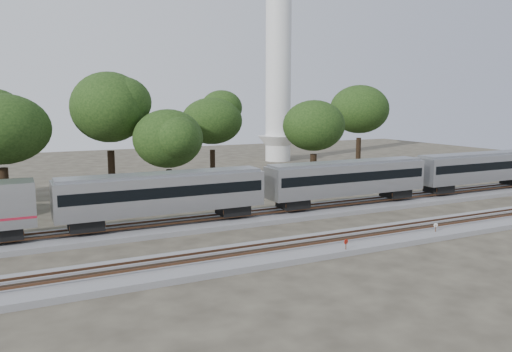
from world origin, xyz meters
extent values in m
plane|color=#383328|center=(0.00, 0.00, 0.00)|extent=(160.00, 160.00, 0.00)
cube|color=slate|center=(0.00, 6.00, 0.20)|extent=(160.00, 5.00, 0.40)
cube|color=brown|center=(0.00, 5.28, 0.66)|extent=(160.00, 0.08, 0.15)
cube|color=brown|center=(0.00, 6.72, 0.66)|extent=(160.00, 0.08, 0.15)
cube|color=slate|center=(0.00, -4.00, 0.20)|extent=(160.00, 5.00, 0.40)
cube|color=brown|center=(0.00, -4.72, 0.66)|extent=(160.00, 0.08, 0.15)
cube|color=brown|center=(0.00, -3.28, 0.66)|extent=(160.00, 0.08, 0.15)
cube|color=black|center=(-17.83, 6.00, 1.17)|extent=(2.53, 2.14, 0.88)
cube|color=#A9ABB0|center=(-6.09, 6.00, 3.06)|extent=(16.92, 2.92, 2.92)
cube|color=black|center=(-6.09, 6.00, 3.36)|extent=(16.33, 2.97, 0.88)
cube|color=gray|center=(-6.09, 6.00, 4.57)|extent=(16.53, 2.33, 0.34)
cube|color=black|center=(-12.22, 6.00, 1.17)|extent=(2.53, 2.14, 0.88)
cube|color=black|center=(0.03, 6.00, 1.17)|extent=(2.53, 2.14, 0.88)
cube|color=#A9ABB0|center=(12.21, 6.00, 3.06)|extent=(16.92, 2.92, 2.92)
cube|color=black|center=(12.21, 6.00, 3.36)|extent=(16.33, 2.97, 0.88)
cube|color=gray|center=(12.21, 6.00, 4.57)|extent=(16.53, 2.33, 0.34)
cube|color=black|center=(6.08, 6.00, 1.17)|extent=(2.53, 2.14, 0.88)
cube|color=black|center=(18.33, 6.00, 1.17)|extent=(2.53, 2.14, 0.88)
cube|color=#A9ABB0|center=(30.51, 6.00, 3.06)|extent=(16.92, 2.92, 2.92)
cube|color=black|center=(30.51, 6.00, 3.36)|extent=(16.33, 2.97, 0.88)
cube|color=gray|center=(30.51, 6.00, 4.57)|extent=(16.53, 2.33, 0.34)
cube|color=black|center=(24.38, 6.00, 1.17)|extent=(2.53, 2.14, 0.88)
cylinder|color=#512D19|center=(3.16, -6.16, 0.50)|extent=(0.07, 0.07, 1.00)
cylinder|color=#A3150B|center=(3.16, -6.16, 0.95)|extent=(0.36, 0.11, 0.36)
cylinder|color=#512D19|center=(12.29, -5.35, 0.49)|extent=(0.06, 0.06, 0.97)
cylinder|color=silver|center=(12.29, -5.35, 0.92)|extent=(0.35, 0.08, 0.35)
cube|color=#512D19|center=(7.99, -5.99, 0.15)|extent=(0.57, 0.44, 0.30)
cylinder|color=silver|center=(25.92, 45.19, 15.65)|extent=(4.47, 4.47, 31.29)
cone|color=silver|center=(25.92, 45.19, 2.24)|extent=(7.15, 7.15, 4.47)
cylinder|color=black|center=(-17.77, 19.26, 2.13)|extent=(0.70, 0.70, 4.26)
ellipsoid|color=black|center=(-17.77, 19.26, 7.92)|extent=(8.04, 8.04, 6.84)
cylinder|color=black|center=(-7.54, 20.84, 2.66)|extent=(0.70, 0.70, 5.31)
ellipsoid|color=black|center=(-7.54, 20.84, 9.87)|extent=(10.02, 10.02, 8.52)
cylinder|color=black|center=(-2.78, 15.67, 1.82)|extent=(0.70, 0.70, 3.65)
ellipsoid|color=black|center=(-2.78, 15.67, 6.77)|extent=(6.88, 6.88, 5.85)
cylinder|color=black|center=(6.32, 26.98, 2.16)|extent=(0.70, 0.70, 4.31)
ellipsoid|color=black|center=(6.32, 26.98, 8.01)|extent=(8.14, 8.14, 6.92)
cylinder|color=black|center=(16.36, 18.59, 2.04)|extent=(0.70, 0.70, 4.08)
ellipsoid|color=black|center=(16.36, 18.59, 7.58)|extent=(7.69, 7.69, 6.54)
cylinder|color=black|center=(30.65, 28.19, 2.52)|extent=(0.70, 0.70, 5.03)
ellipsoid|color=black|center=(30.65, 28.19, 9.35)|extent=(9.49, 9.49, 8.07)
camera|label=1|loc=(-16.91, -33.07, 10.36)|focal=35.00mm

